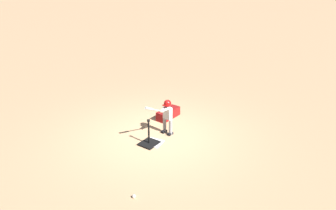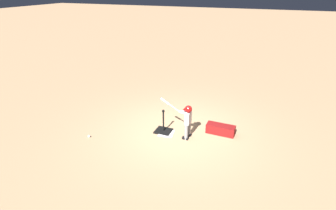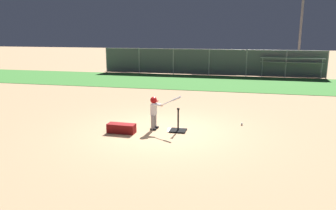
# 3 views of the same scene
# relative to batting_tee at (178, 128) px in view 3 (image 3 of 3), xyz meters

# --- Properties ---
(ground_plane) EXTENTS (90.00, 90.00, 0.00)m
(ground_plane) POSITION_rel_batting_tee_xyz_m (-0.40, -0.16, -0.09)
(ground_plane) COLOR tan
(grass_outfield_strip) EXTENTS (56.00, 5.77, 0.02)m
(grass_outfield_strip) POSITION_rel_batting_tee_xyz_m (-0.40, 9.77, -0.08)
(grass_outfield_strip) COLOR #3D7F33
(grass_outfield_strip) RESTS_ON ground_plane
(backstop_fence) EXTENTS (14.98, 0.08, 1.78)m
(backstop_fence) POSITION_rel_batting_tee_xyz_m (-0.40, 12.99, 0.85)
(backstop_fence) COLOR #9E9EA3
(backstop_fence) RESTS_ON ground_plane
(home_plate) EXTENTS (0.50, 0.50, 0.02)m
(home_plate) POSITION_rel_batting_tee_xyz_m (-0.12, 0.06, -0.08)
(home_plate) COLOR white
(home_plate) RESTS_ON ground_plane
(batting_tee) EXTENTS (0.49, 0.44, 0.72)m
(batting_tee) POSITION_rel_batting_tee_xyz_m (0.00, 0.00, 0.00)
(batting_tee) COLOR black
(batting_tee) RESTS_ON ground_plane
(batter_child) EXTENTS (0.98, 0.33, 1.11)m
(batter_child) POSITION_rel_batting_tee_xyz_m (-0.74, 0.05, 0.56)
(batter_child) COLOR gray
(batter_child) RESTS_ON ground_plane
(baseball) EXTENTS (0.07, 0.07, 0.07)m
(baseball) POSITION_rel_batting_tee_xyz_m (1.89, 1.12, -0.05)
(baseball) COLOR white
(baseball) RESTS_ON ground_plane
(bleachers_far_left) EXTENTS (3.88, 2.24, 0.92)m
(bleachers_far_left) POSITION_rel_batting_tee_xyz_m (-6.20, 14.71, 0.36)
(bleachers_far_left) COLOR #93969E
(bleachers_far_left) RESTS_ON ground_plane
(bleachers_far_right) EXTENTS (3.08, 1.81, 0.92)m
(bleachers_far_right) POSITION_rel_batting_tee_xyz_m (-0.05, 14.75, 0.36)
(bleachers_far_right) COLOR #93969E
(bleachers_far_right) RESTS_ON ground_plane
(bleachers_left_center) EXTENTS (3.98, 2.39, 1.33)m
(bleachers_left_center) POSITION_rel_batting_tee_xyz_m (4.91, 13.61, 0.56)
(bleachers_left_center) COLOR #93969E
(bleachers_left_center) RESTS_ON ground_plane
(equipment_bag) EXTENTS (0.85, 0.34, 0.28)m
(equipment_bag) POSITION_rel_batting_tee_xyz_m (-1.63, -0.53, 0.05)
(equipment_bag) COLOR maroon
(equipment_bag) RESTS_ON ground_plane
(field_light_pole) EXTENTS (1.76, 0.44, 8.43)m
(field_light_pole) POSITION_rel_batting_tee_xyz_m (6.78, 22.70, 5.44)
(field_light_pole) COLOR slate
(field_light_pole) RESTS_ON ground_plane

